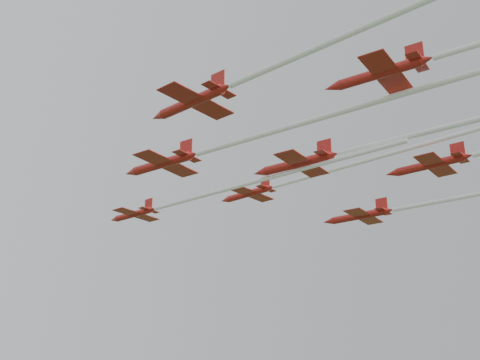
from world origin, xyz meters
TOP-DOWN VIEW (x-y plane):
  - jet_lead at (-7.40, 10.57)m, footprint 17.27×47.95m
  - jet_row2_left at (-11.26, -7.97)m, footprint 21.96×52.80m
  - jet_row2_right at (7.23, -8.04)m, footprint 19.90×65.89m
  - jet_row3_left at (-18.59, -25.71)m, footprint 16.22×50.57m
  - jet_row3_mid at (1.72, -17.54)m, footprint 21.13×49.48m
  - jet_row3_right at (23.28, -4.57)m, footprint 18.97×44.99m
  - jet_row4_left at (-4.66, -34.43)m, footprint 18.51×40.81m

SIDE VIEW (x-z plane):
  - jet_lead at x=-7.40m, z-range 54.51..56.84m
  - jet_row3_left at x=-18.59m, z-range 54.87..57.40m
  - jet_row3_right at x=23.28m, z-range 54.97..57.79m
  - jet_row3_mid at x=1.72m, z-range 55.00..57.83m
  - jet_row2_left at x=-11.26m, z-range 55.52..58.36m
  - jet_row4_left at x=-4.66m, z-range 56.73..59.29m
  - jet_row2_right at x=7.23m, z-range 57.13..59.58m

